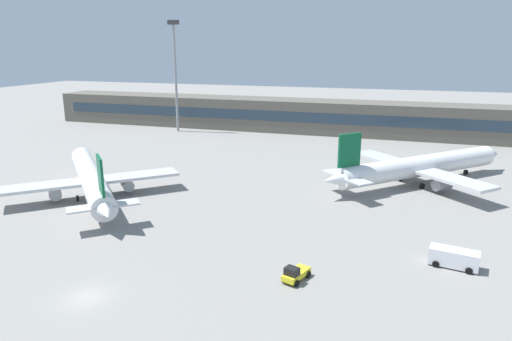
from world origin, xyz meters
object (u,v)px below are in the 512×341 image
object	(u,v)px
airplane_near	(91,178)
baggage_tug_yellow	(295,274)
airplane_mid	(421,166)
service_van_white	(454,258)
floodlight_tower_west	(175,70)

from	to	relation	value
airplane_near	baggage_tug_yellow	bearing A→B (deg)	-24.74
airplane_near	airplane_mid	distance (m)	57.07
baggage_tug_yellow	service_van_white	size ratio (longest dim) A/B	0.71
airplane_mid	airplane_near	bearing A→B (deg)	-155.23
service_van_white	airplane_near	bearing A→B (deg)	170.34
airplane_mid	service_van_white	size ratio (longest dim) A/B	5.98
service_van_white	baggage_tug_yellow	bearing A→B (deg)	-152.32
airplane_near	airplane_mid	world-z (taller)	airplane_mid
airplane_near	floodlight_tower_west	distance (m)	61.17
baggage_tug_yellow	airplane_near	bearing A→B (deg)	155.26
baggage_tug_yellow	service_van_white	xyz separation A→B (m)	(16.12, 8.45, 0.31)
airplane_mid	service_van_white	distance (m)	33.40
floodlight_tower_west	airplane_near	bearing A→B (deg)	-76.54
airplane_near	airplane_mid	size ratio (longest dim) A/B	0.97
service_van_white	floodlight_tower_west	xyz separation A→B (m)	(-68.49, 67.13, 16.32)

